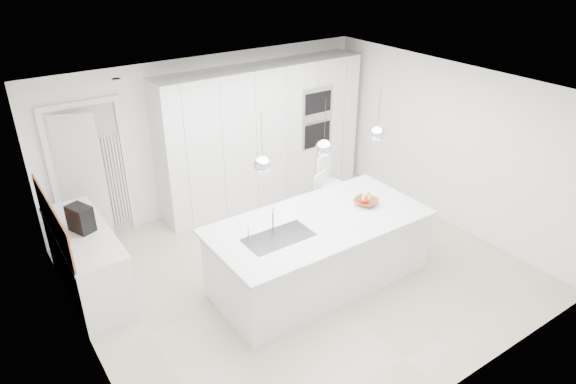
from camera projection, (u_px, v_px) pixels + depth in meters
floor at (300, 272)px, 7.03m from camera, size 5.50×5.50×0.00m
wall_back at (211, 133)px, 8.30m from camera, size 5.50×0.00×5.50m
wall_left at (76, 261)px, 5.07m from camera, size 0.00×5.00×5.00m
ceiling at (303, 93)px, 5.89m from camera, size 5.50×5.50×0.00m
tall_cabinets at (263, 134)px, 8.53m from camera, size 3.60×0.60×2.30m
oven_stack at (317, 118)px, 8.66m from camera, size 0.62×0.04×1.05m
doorway_frame at (91, 175)px, 7.39m from camera, size 1.11×0.08×2.13m
hallway_door at (75, 182)px, 7.24m from camera, size 0.76×0.38×2.00m
radiator at (116, 181)px, 7.62m from camera, size 0.32×0.04×1.40m
left_base_cabinets at (88, 262)px, 6.47m from camera, size 0.60×1.80×0.86m
left_worktop at (82, 232)px, 6.27m from camera, size 0.62×1.82×0.04m
oak_backsplash at (52, 220)px, 6.00m from camera, size 0.02×1.80×0.50m
island_base at (320, 253)px, 6.66m from camera, size 2.80×1.20×0.86m
island_worktop at (319, 222)px, 6.49m from camera, size 2.84×1.40×0.04m
island_sink at (279, 243)px, 6.16m from camera, size 0.84×0.44×0.18m
island_tap at (273, 218)px, 6.22m from camera, size 0.02×0.02×0.30m
pendant_left at (262, 165)px, 5.57m from camera, size 0.20×0.20×0.20m
pendant_mid at (324, 148)px, 6.00m from camera, size 0.20×0.20×0.20m
pendant_right at (377, 134)px, 6.43m from camera, size 0.20×0.20×0.20m
fruit_bowl at (366, 202)px, 6.84m from camera, size 0.41×0.41×0.08m
espresso_machine at (80, 219)px, 6.19m from camera, size 0.30×0.36×0.33m
bar_stool_left at (325, 208)px, 7.60m from camera, size 0.49×0.56×1.02m
bar_stool_right at (329, 195)px, 7.76m from camera, size 0.59×0.66×1.20m
apple_a at (363, 201)px, 6.79m from camera, size 0.09×0.09×0.09m
apple_b at (367, 201)px, 6.80m from camera, size 0.08×0.08×0.08m
banana_bunch at (367, 197)px, 6.80m from camera, size 0.25×0.18×0.22m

